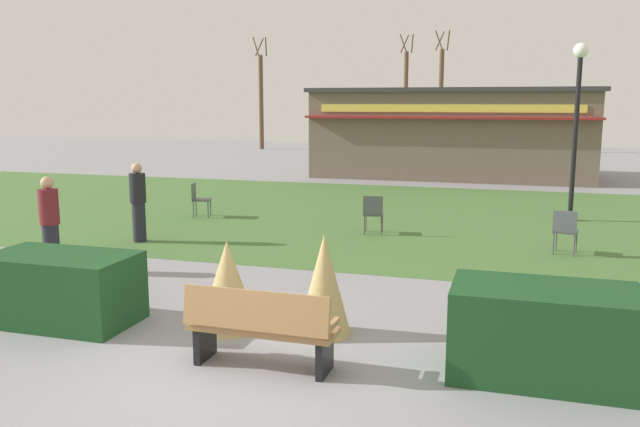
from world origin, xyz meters
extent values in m
plane|color=gray|center=(0.00, 0.00, 0.00)|extent=(80.00, 80.00, 0.00)
cube|color=#446B33|center=(0.00, 10.67, 0.00)|extent=(36.00, 12.00, 0.01)
cube|color=#9E7547|center=(0.35, 0.48, 0.45)|extent=(1.71, 0.50, 0.06)
cube|color=#9E7547|center=(0.35, 0.26, 0.73)|extent=(1.70, 0.15, 0.44)
cube|color=black|center=(-0.38, 0.49, 0.23)|extent=(0.09, 0.44, 0.45)
cube|color=black|center=(1.08, 0.47, 0.23)|extent=(0.09, 0.44, 0.45)
cube|color=#9E7547|center=(-0.46, 0.49, 0.57)|extent=(0.07, 0.44, 0.06)
cube|color=#9E7547|center=(1.16, 0.47, 0.57)|extent=(0.07, 0.44, 0.06)
cube|color=#19421E|center=(-2.82, 1.11, 0.47)|extent=(2.00, 1.10, 0.95)
cube|color=#19421E|center=(3.37, 1.08, 0.51)|extent=(1.97, 1.10, 1.01)
cone|color=tan|center=(0.72, 1.68, 0.66)|extent=(0.70, 0.70, 1.33)
cone|color=tan|center=(-0.54, 1.49, 0.60)|extent=(0.80, 0.80, 1.20)
cylinder|color=black|center=(4.40, 11.23, 0.10)|extent=(0.22, 0.22, 0.20)
cylinder|color=black|center=(4.40, 11.23, 2.01)|extent=(0.12, 0.12, 4.02)
sphere|color=white|center=(4.40, 11.23, 4.18)|extent=(0.36, 0.36, 0.36)
cylinder|color=#2D4233|center=(-2.61, 1.36, 0.39)|extent=(0.52, 0.52, 0.78)
cube|color=#6B5B4C|center=(0.57, 20.53, 1.65)|extent=(10.54, 4.71, 3.31)
cube|color=#333338|center=(0.57, 20.53, 3.39)|extent=(10.84, 5.01, 0.16)
cube|color=maroon|center=(0.57, 17.99, 2.38)|extent=(10.64, 0.36, 0.08)
cube|color=#D8CC4C|center=(0.57, 18.15, 2.71)|extent=(9.49, 0.04, 0.28)
cube|color=#4C5156|center=(-0.02, 8.22, 0.45)|extent=(0.49, 0.49, 0.04)
cube|color=#4C5156|center=(0.01, 8.02, 0.67)|extent=(0.44, 0.10, 0.44)
cylinder|color=#4C5156|center=(0.15, 8.44, 0.23)|extent=(0.03, 0.03, 0.45)
cylinder|color=#4C5156|center=(-0.23, 8.39, 0.23)|extent=(0.03, 0.03, 0.45)
cylinder|color=#4C5156|center=(0.20, 8.06, 0.23)|extent=(0.03, 0.03, 0.45)
cylinder|color=#4C5156|center=(-0.18, 8.01, 0.23)|extent=(0.03, 0.03, 0.45)
cube|color=#4C5156|center=(4.02, 7.34, 0.45)|extent=(0.52, 0.52, 0.04)
cube|color=#4C5156|center=(3.98, 7.15, 0.67)|extent=(0.44, 0.12, 0.44)
cylinder|color=#4C5156|center=(4.24, 7.49, 0.23)|extent=(0.03, 0.03, 0.45)
cylinder|color=#4C5156|center=(3.87, 7.56, 0.23)|extent=(0.03, 0.03, 0.45)
cylinder|color=#4C5156|center=(4.17, 7.12, 0.23)|extent=(0.03, 0.03, 0.45)
cylinder|color=#4C5156|center=(3.80, 7.19, 0.23)|extent=(0.03, 0.03, 0.45)
cube|color=#4C5156|center=(-4.74, 9.07, 0.45)|extent=(0.55, 0.55, 0.04)
cube|color=#4C5156|center=(-4.93, 9.02, 0.67)|extent=(0.17, 0.43, 0.44)
cylinder|color=#4C5156|center=(-4.51, 8.95, 0.23)|extent=(0.03, 0.03, 0.45)
cylinder|color=#4C5156|center=(-4.62, 9.31, 0.23)|extent=(0.03, 0.03, 0.45)
cylinder|color=#4C5156|center=(-4.87, 8.84, 0.23)|extent=(0.03, 0.03, 0.45)
cylinder|color=#4C5156|center=(-4.98, 9.20, 0.23)|extent=(0.03, 0.03, 0.45)
cylinder|color=#23232D|center=(-4.77, 3.33, 0.42)|extent=(0.28, 0.28, 0.85)
cylinder|color=maroon|center=(-4.77, 3.33, 1.16)|extent=(0.34, 0.34, 0.62)
sphere|color=tan|center=(-4.77, 3.33, 1.58)|extent=(0.22, 0.22, 0.22)
cylinder|color=#23232D|center=(-4.64, 5.95, 0.42)|extent=(0.28, 0.28, 0.85)
cylinder|color=black|center=(-4.64, 5.95, 1.16)|extent=(0.34, 0.34, 0.62)
sphere|color=tan|center=(-4.64, 5.95, 1.58)|extent=(0.22, 0.22, 0.22)
cube|color=#B7BABF|center=(-4.59, 28.83, 0.55)|extent=(4.28, 1.99, 0.60)
cube|color=black|center=(-4.74, 28.84, 0.98)|extent=(2.38, 1.69, 0.44)
cylinder|color=black|center=(-3.25, 29.69, 0.32)|extent=(0.65, 0.25, 0.64)
cylinder|color=black|center=(-3.34, 27.85, 0.32)|extent=(0.65, 0.25, 0.64)
cylinder|color=black|center=(-5.85, 29.81, 0.32)|extent=(0.65, 0.25, 0.64)
cylinder|color=black|center=(-5.94, 27.97, 0.32)|extent=(0.65, 0.25, 0.64)
cylinder|color=brown|center=(-12.26, 32.24, 2.88)|extent=(0.28, 0.28, 5.76)
cylinder|color=brown|center=(-11.92, 32.34, 6.26)|extent=(0.25, 0.58, 1.12)
cylinder|color=brown|center=(-12.44, 32.54, 6.26)|extent=(0.54, 0.36, 1.12)
cylinder|color=brown|center=(-12.43, 31.93, 6.26)|extent=(0.54, 0.35, 1.12)
cylinder|color=brown|center=(-3.78, 35.66, 3.02)|extent=(0.28, 0.28, 6.03)
cylinder|color=brown|center=(-3.45, 35.76, 6.53)|extent=(0.25, 0.58, 1.12)
cylinder|color=brown|center=(-3.96, 35.96, 6.53)|extent=(0.54, 0.36, 1.12)
cylinder|color=brown|center=(-3.96, 35.35, 6.53)|extent=(0.54, 0.35, 1.12)
cylinder|color=brown|center=(-1.34, 33.48, 2.98)|extent=(0.28, 0.28, 5.97)
cylinder|color=brown|center=(-1.01, 33.59, 6.47)|extent=(0.25, 0.58, 1.12)
cylinder|color=brown|center=(-1.52, 33.78, 6.47)|extent=(0.54, 0.36, 1.12)
cylinder|color=brown|center=(-1.52, 33.18, 6.47)|extent=(0.54, 0.35, 1.12)
camera|label=1|loc=(2.96, -6.04, 2.98)|focal=36.54mm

